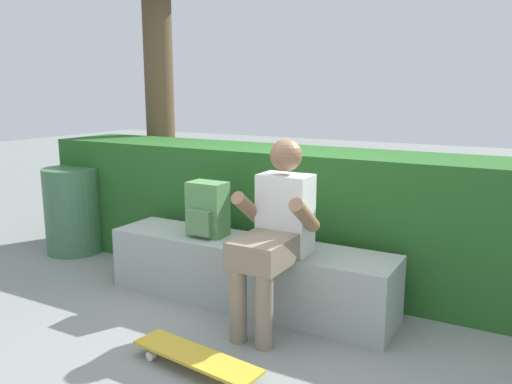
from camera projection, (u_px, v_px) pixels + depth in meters
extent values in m
plane|color=gray|center=(225.00, 317.00, 3.50)|extent=(24.00, 24.00, 0.00)
cube|color=#96A099|center=(247.00, 272.00, 3.70)|extent=(2.14, 0.47, 0.46)
cube|color=white|center=(285.00, 213.00, 3.39)|extent=(0.34, 0.22, 0.52)
sphere|color=#8C6647|center=(286.00, 155.00, 3.31)|extent=(0.21, 0.21, 0.21)
cube|color=gray|center=(263.00, 252.00, 3.16)|extent=(0.32, 0.40, 0.17)
cylinder|color=gray|center=(238.00, 306.00, 3.13)|extent=(0.11, 0.11, 0.46)
cylinder|color=gray|center=(264.00, 312.00, 3.05)|extent=(0.11, 0.11, 0.46)
cylinder|color=#8C6647|center=(248.00, 208.00, 3.35)|extent=(0.09, 0.33, 0.27)
cylinder|color=#8C6647|center=(305.00, 216.00, 3.16)|extent=(0.09, 0.33, 0.27)
cube|color=gold|center=(196.00, 356.00, 2.83)|extent=(0.82, 0.29, 0.02)
cylinder|color=silver|center=(245.00, 376.00, 2.74)|extent=(0.06, 0.04, 0.05)
cylinder|color=silver|center=(170.00, 345.00, 3.06)|extent=(0.06, 0.04, 0.05)
cylinder|color=silver|center=(151.00, 356.00, 2.94)|extent=(0.06, 0.04, 0.05)
cube|color=#51894C|center=(208.00, 209.00, 3.78)|extent=(0.28, 0.18, 0.40)
cube|color=#547E50|center=(199.00, 223.00, 3.69)|extent=(0.20, 0.05, 0.18)
cube|color=#245820|center=(345.00, 220.00, 4.01)|extent=(5.55, 0.70, 1.05)
cylinder|color=brown|center=(159.00, 76.00, 5.37)|extent=(0.30, 0.30, 3.30)
cylinder|color=#3D6B47|center=(73.00, 210.00, 4.84)|extent=(0.52, 0.52, 0.80)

